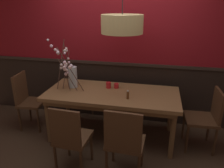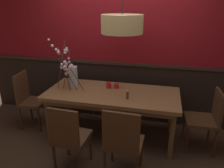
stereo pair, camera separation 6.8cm
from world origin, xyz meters
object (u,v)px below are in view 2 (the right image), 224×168
at_px(chair_near_side_left, 69,136).
at_px(vase_with_blossoms, 71,73).
at_px(chair_far_side_right, 139,88).
at_px(candle_holder_nearer_center, 117,86).
at_px(chair_head_west_end, 28,98).
at_px(candle_holder_nearer_edge, 109,85).
at_px(chair_far_side_left, 106,85).
at_px(chair_near_side_right, 123,140).
at_px(chair_head_east_end, 207,117).
at_px(condiment_bottle, 127,95).
at_px(dining_table, 112,97).
at_px(pendant_lamp, 122,24).

relative_size(chair_near_side_left, vase_with_blossoms, 1.22).
distance_m(chair_far_side_right, candle_holder_nearer_center, 0.82).
distance_m(chair_head_west_end, candle_holder_nearer_center, 1.52).
distance_m(chair_near_side_left, candle_holder_nearer_edge, 1.12).
relative_size(chair_far_side_left, candle_holder_nearer_center, 12.15).
bearing_deg(candle_holder_nearer_center, chair_head_west_end, -172.10).
height_order(vase_with_blossoms, candle_holder_nearer_center, vase_with_blossoms).
bearing_deg(chair_far_side_left, chair_far_side_right, 2.00).
bearing_deg(chair_near_side_right, chair_head_east_end, 38.59).
relative_size(chair_near_side_left, condiment_bottle, 7.13).
bearing_deg(condiment_bottle, candle_holder_nearer_center, 122.28).
bearing_deg(chair_far_side_left, chair_near_side_left, -89.62).
height_order(dining_table, candle_holder_nearer_center, candle_holder_nearer_center).
relative_size(dining_table, pendant_lamp, 1.82).
relative_size(chair_near_side_right, chair_head_east_end, 1.03).
height_order(chair_near_side_right, chair_near_side_left, chair_near_side_right).
bearing_deg(dining_table, chair_far_side_left, 111.25).
bearing_deg(vase_with_blossoms, chair_near_side_right, -41.75).
bearing_deg(candle_holder_nearer_edge, chair_near_side_left, -102.65).
relative_size(chair_far_side_left, chair_near_side_left, 1.03).
height_order(chair_near_side_left, condiment_bottle, chair_near_side_left).
height_order(dining_table, chair_near_side_right, chair_near_side_right).
bearing_deg(condiment_bottle, chair_near_side_right, -84.41).
distance_m(condiment_bottle, pendant_lamp, 0.97).
relative_size(chair_head_west_end, vase_with_blossoms, 1.27).
height_order(candle_holder_nearer_edge, pendant_lamp, pendant_lamp).
relative_size(candle_holder_nearer_edge, condiment_bottle, 0.75).
bearing_deg(chair_near_side_right, dining_table, 111.45).
xyz_separation_m(vase_with_blossoms, candle_holder_nearer_center, (0.71, 0.13, -0.19)).
relative_size(dining_table, chair_near_side_right, 2.12).
bearing_deg(chair_near_side_left, chair_near_side_right, 3.20).
bearing_deg(chair_near_side_left, chair_far_side_right, 70.45).
bearing_deg(chair_near_side_right, vase_with_blossoms, 138.25).
bearing_deg(condiment_bottle, chair_head_east_end, 9.32).
bearing_deg(chair_far_side_right, dining_table, -108.79).
relative_size(candle_holder_nearer_edge, pendant_lamp, 0.09).
relative_size(chair_head_west_end, candle_holder_nearer_edge, 9.90).
distance_m(candle_holder_nearer_center, condiment_bottle, 0.45).
relative_size(dining_table, chair_far_side_right, 2.19).
bearing_deg(dining_table, pendant_lamp, 1.10).
relative_size(chair_far_side_right, candle_holder_nearer_center, 11.67).
distance_m(dining_table, chair_near_side_left, 0.96).
bearing_deg(chair_near_side_left, chair_head_east_end, 27.09).
bearing_deg(candle_holder_nearer_edge, chair_far_side_right, 61.56).
xyz_separation_m(chair_far_side_left, chair_head_east_end, (1.73, -0.88, -0.02)).
relative_size(chair_far_side_left, pendant_lamp, 0.87).
bearing_deg(candle_holder_nearer_edge, vase_with_blossoms, -169.94).
distance_m(chair_near_side_right, candle_holder_nearer_edge, 1.13).
relative_size(dining_table, chair_head_east_end, 2.19).
distance_m(dining_table, pendant_lamp, 1.10).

